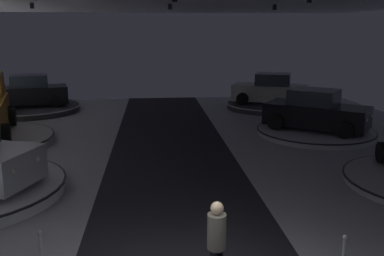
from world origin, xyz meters
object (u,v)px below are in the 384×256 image
display_car_deep_right (270,90)px  display_car_far_right (316,112)px  display_platform_deep_right (269,105)px  display_platform_deep_left (28,108)px  display_car_deep_left (28,92)px  visitor_walking_near (217,240)px  display_platform_far_right (315,132)px

display_car_deep_right → display_car_far_right: (0.17, -6.42, -0.06)m
display_platform_deep_right → display_car_far_right: (0.20, -6.43, 0.84)m
display_platform_deep_right → display_car_deep_right: 0.90m
display_car_deep_right → display_platform_deep_left: display_car_deep_right is taller
display_car_deep_left → visitor_walking_near: (7.88, -17.18, -0.19)m
display_platform_deep_right → display_car_deep_right: bearing=-20.3°
display_platform_deep_right → visitor_walking_near: visitor_walking_near is taller
display_car_deep_left → display_car_far_right: bearing=-25.8°
display_platform_deep_right → display_car_deep_right: (0.03, -0.01, 0.90)m
display_platform_deep_right → display_platform_far_right: 6.45m
display_car_deep_right → display_car_far_right: size_ratio=1.03×
display_car_deep_right → display_platform_far_right: 6.51m
display_car_deep_right → display_car_far_right: display_car_deep_right is taller
display_platform_far_right → display_car_far_right: (-0.02, 0.02, 0.87)m
display_platform_far_right → display_platform_deep_left: (-13.78, 6.65, 0.04)m
display_car_deep_right → display_car_deep_left: 13.55m
display_platform_deep_right → display_platform_far_right: size_ratio=1.00×
display_car_deep_right → display_car_deep_left: bearing=179.1°
display_platform_deep_right → visitor_walking_near: 17.90m
display_platform_far_right → display_car_far_right: size_ratio=1.12×
display_car_deep_right → visitor_walking_near: 17.89m
display_platform_far_right → visitor_walking_near: bearing=-119.2°
display_car_deep_right → display_car_deep_left: display_car_deep_left is taller
display_platform_deep_right → display_car_deep_right: size_ratio=1.08×
display_car_deep_right → display_platform_deep_left: 13.61m
display_car_far_right → display_car_deep_left: bearing=154.2°
display_platform_deep_right → visitor_walking_near: size_ratio=3.11×
display_platform_deep_left → display_car_deep_left: size_ratio=1.23×
display_platform_deep_left → display_platform_deep_right: bearing=-0.8°
display_platform_deep_right → display_platform_far_right: bearing=-88.0°
display_car_far_right → visitor_walking_near: display_car_far_right is taller
display_car_far_right → visitor_walking_near: (-5.85, -10.54, -0.11)m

